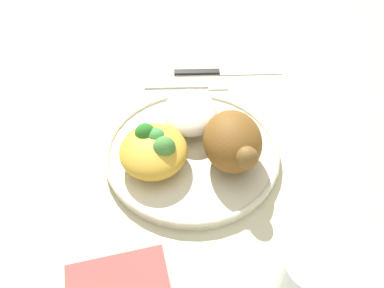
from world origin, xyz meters
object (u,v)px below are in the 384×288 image
(plate, at_px, (192,152))
(knife, at_px, (219,71))
(water_glass, at_px, (306,283))
(rice_pile, at_px, (192,112))
(fork, at_px, (192,85))
(mac_cheese_with_broccoli, at_px, (154,149))
(napkin, at_px, (118,284))
(roasted_chicken, at_px, (233,142))

(plate, height_order, knife, plate)
(water_glass, bearing_deg, rice_pile, -159.27)
(rice_pile, height_order, fork, rice_pile)
(mac_cheese_with_broccoli, relative_size, knife, 0.52)
(plate, xyz_separation_m, rice_pile, (-0.06, 0.00, 0.03))
(mac_cheese_with_broccoli, relative_size, napkin, 0.87)
(plate, distance_m, knife, 0.20)
(napkin, bearing_deg, water_glass, 82.49)
(plate, bearing_deg, water_glass, 26.13)
(water_glass, height_order, napkin, water_glass)
(mac_cheese_with_broccoli, height_order, water_glass, water_glass)
(plate, relative_size, mac_cheese_with_broccoli, 2.51)
(plate, bearing_deg, fork, 177.33)
(rice_pile, bearing_deg, roasted_chicken, 33.56)
(roasted_chicken, distance_m, fork, 0.19)
(rice_pile, distance_m, napkin, 0.26)
(water_glass, bearing_deg, knife, -173.46)
(rice_pile, xyz_separation_m, water_glass, (0.27, 0.10, 0.01))
(plate, height_order, napkin, plate)
(plate, height_order, mac_cheese_with_broccoli, mac_cheese_with_broccoli)
(rice_pile, xyz_separation_m, fork, (-0.10, 0.00, -0.03))
(fork, height_order, water_glass, water_glass)
(rice_pile, distance_m, water_glass, 0.29)
(rice_pile, xyz_separation_m, knife, (-0.14, 0.05, -0.03))
(roasted_chicken, height_order, mac_cheese_with_broccoli, roasted_chicken)
(plate, distance_m, water_glass, 0.24)
(plate, height_order, water_glass, water_glass)
(plate, bearing_deg, roasted_chicken, 68.87)
(plate, distance_m, roasted_chicken, 0.07)
(water_glass, xyz_separation_m, napkin, (-0.03, -0.20, -0.04))
(knife, bearing_deg, roasted_chicken, -1.03)
(roasted_chicken, xyz_separation_m, napkin, (0.17, -0.14, -0.05))
(roasted_chicken, relative_size, water_glass, 1.21)
(roasted_chicken, bearing_deg, plate, -111.13)
(rice_pile, relative_size, fork, 0.68)
(roasted_chicken, height_order, rice_pile, roasted_chicken)
(plate, relative_size, knife, 1.30)
(roasted_chicken, height_order, knife, roasted_chicken)
(knife, relative_size, napkin, 1.68)
(mac_cheese_with_broccoli, bearing_deg, napkin, -13.51)
(knife, distance_m, napkin, 0.41)
(knife, bearing_deg, napkin, -21.34)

